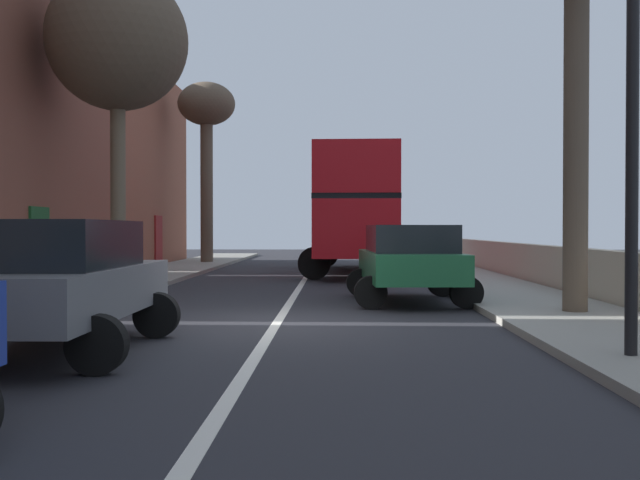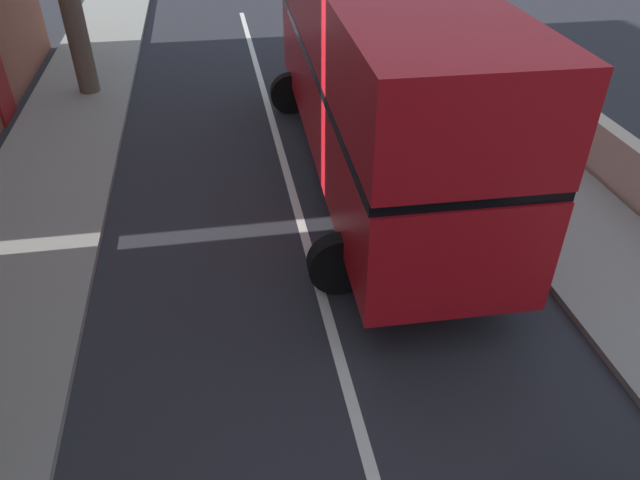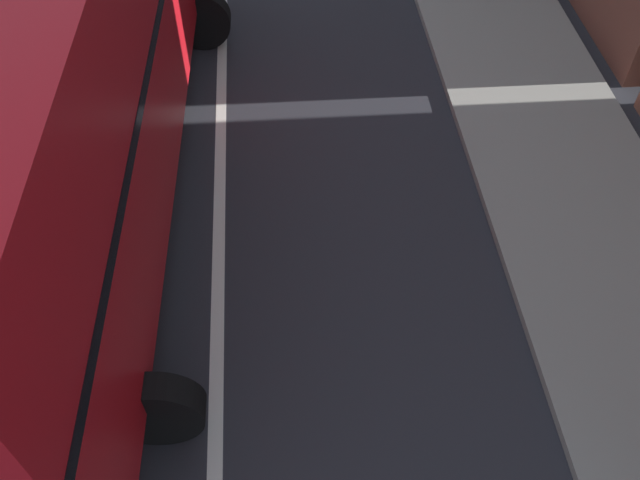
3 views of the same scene
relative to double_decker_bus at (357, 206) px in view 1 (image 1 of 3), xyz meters
name	(u,v)px [view 1 (image 1 of 3)]	position (x,y,z in m)	size (l,w,h in m)	color
ground_plane	(277,322)	(-1.70, -13.52, -2.35)	(84.00, 84.00, 0.00)	#28282D
road_centre_line	(277,322)	(-1.70, -13.52, -2.35)	(0.16, 54.00, 0.01)	silver
sidewalk_right	(577,320)	(3.20, -13.52, -2.29)	(2.60, 60.00, 0.12)	gray
double_decker_bus	(357,206)	(0.00, 0.00, 0.00)	(3.80, 10.59, 4.06)	red
parked_car_green_right_0	(409,259)	(0.80, -10.28, -1.43)	(2.61, 4.16, 1.62)	#1E6038
parked_car_grey_left_3	(54,278)	(-4.20, -16.58, -1.42)	(2.53, 4.20, 1.65)	slate
street_tree_left_0	(117,43)	(-6.24, -7.32, 3.88)	(3.52, 3.52, 7.93)	brown
street_tree_left_4	(206,116)	(-6.37, 5.74, 4.11)	(2.48, 2.48, 7.78)	brown
lamppost_right	(633,27)	(2.60, -17.16, 1.45)	(0.32, 0.32, 6.31)	black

